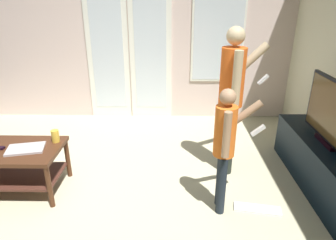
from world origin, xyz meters
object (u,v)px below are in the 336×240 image
(person_adult, at_px, (232,89))
(laptop_closed, at_px, (26,149))
(loose_keyboard, at_px, (257,209))
(flat_screen_tv, at_px, (332,113))
(coffee_table, at_px, (9,160))
(cup_near_edge, at_px, (55,136))
(person_child, at_px, (226,141))
(tv_stand, at_px, (321,165))

(person_adult, height_order, laptop_closed, person_adult)
(loose_keyboard, bearing_deg, flat_screen_tv, 29.46)
(coffee_table, distance_m, cup_near_edge, 0.50)
(person_child, bearing_deg, loose_keyboard, -4.28)
(flat_screen_tv, relative_size, person_adult, 0.61)
(loose_keyboard, bearing_deg, person_adult, 103.79)
(person_adult, xyz_separation_m, person_child, (-0.17, -0.72, -0.25))
(person_child, bearing_deg, person_adult, 76.74)
(loose_keyboard, height_order, cup_near_edge, cup_near_edge)
(person_adult, height_order, loose_keyboard, person_adult)
(flat_screen_tv, height_order, laptop_closed, flat_screen_tv)
(person_adult, bearing_deg, person_child, -103.26)
(person_adult, relative_size, laptop_closed, 4.66)
(flat_screen_tv, xyz_separation_m, loose_keyboard, (-0.74, -0.42, -0.82))
(loose_keyboard, xyz_separation_m, laptop_closed, (-2.26, 0.26, 0.49))
(flat_screen_tv, xyz_separation_m, person_child, (-1.09, -0.39, -0.11))
(flat_screen_tv, bearing_deg, laptop_closed, -176.98)
(cup_near_edge, bearing_deg, loose_keyboard, -12.31)
(person_child, height_order, loose_keyboard, person_child)
(person_child, distance_m, laptop_closed, 1.94)
(tv_stand, bearing_deg, person_child, -160.42)
(tv_stand, distance_m, loose_keyboard, 0.89)
(person_child, relative_size, cup_near_edge, 9.18)
(person_adult, distance_m, loose_keyboard, 1.23)
(laptop_closed, bearing_deg, person_child, -20.18)
(person_child, bearing_deg, tv_stand, 19.58)
(tv_stand, height_order, laptop_closed, laptop_closed)
(coffee_table, bearing_deg, cup_near_edge, 19.95)
(person_adult, bearing_deg, tv_stand, -19.39)
(coffee_table, height_order, laptop_closed, laptop_closed)
(tv_stand, height_order, cup_near_edge, cup_near_edge)
(flat_screen_tv, distance_m, loose_keyboard, 1.18)
(person_adult, bearing_deg, loose_keyboard, -76.21)
(person_adult, bearing_deg, laptop_closed, -166.97)
(tv_stand, relative_size, cup_near_edge, 12.56)
(coffee_table, height_order, tv_stand, tv_stand)
(flat_screen_tv, bearing_deg, tv_stand, -65.50)
(laptop_closed, bearing_deg, coffee_table, 160.63)
(person_adult, xyz_separation_m, loose_keyboard, (0.18, -0.74, -0.96))
(coffee_table, relative_size, cup_near_edge, 8.07)
(coffee_table, distance_m, person_child, 2.16)
(laptop_closed, distance_m, cup_near_edge, 0.30)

